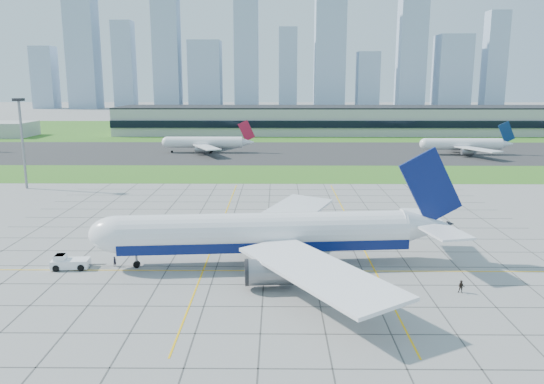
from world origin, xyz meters
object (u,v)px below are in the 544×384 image
at_px(light_mast, 22,132).
at_px(distant_jet_2, 465,144).
at_px(crew_far, 461,287).
at_px(distant_jet_1, 206,142).
at_px(airliner, 267,234).
at_px(pushback_tug, 69,262).
at_px(crew_near, 115,262).

xyz_separation_m(light_mast, distant_jet_2, (150.51, 72.84, -11.70)).
xyz_separation_m(crew_far, distant_jet_1, (-57.35, 154.12, 3.53)).
bearing_deg(distant_jet_2, distant_jet_1, 177.19).
xyz_separation_m(light_mast, distant_jet_1, (41.54, 78.19, -11.70)).
distance_m(light_mast, crew_far, 125.60).
relative_size(airliner, crew_far, 32.92).
bearing_deg(light_mast, pushback_tug, -60.30).
relative_size(light_mast, crew_near, 14.89).
xyz_separation_m(light_mast, airliner, (70.38, -63.85, -10.81)).
bearing_deg(crew_near, crew_far, -71.74).
height_order(light_mast, airliner, light_mast).
xyz_separation_m(crew_near, distant_jet_2, (105.47, 138.00, 3.63)).
distance_m(distant_jet_1, distant_jet_2, 109.11).
bearing_deg(light_mast, distant_jet_2, 25.82).
bearing_deg(pushback_tug, light_mast, 114.83).
height_order(crew_near, distant_jet_2, distant_jet_2).
xyz_separation_m(pushback_tug, crew_far, (61.11, -9.72, -0.12)).
xyz_separation_m(pushback_tug, crew_near, (7.28, 1.05, -0.21)).
bearing_deg(crew_near, distant_jet_1, 30.98).
relative_size(crew_far, distant_jet_2, 0.04).
height_order(pushback_tug, distant_jet_1, distant_jet_1).
height_order(crew_far, distant_jet_1, distant_jet_1).
relative_size(crew_near, distant_jet_1, 0.04).
bearing_deg(pushback_tug, crew_near, 3.37).
bearing_deg(distant_jet_2, pushback_tug, -129.04).
distance_m(crew_near, crew_far, 54.91).
bearing_deg(crew_far, distant_jet_2, 94.18).
xyz_separation_m(distant_jet_1, distant_jet_2, (108.98, -5.35, -0.00)).
xyz_separation_m(pushback_tug, distant_jet_2, (112.75, 139.06, 3.41)).
xyz_separation_m(light_mast, pushback_tug, (37.77, -66.22, -15.11)).
bearing_deg(pushback_tug, distant_jet_1, 83.63).
distance_m(pushback_tug, crew_near, 7.36).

